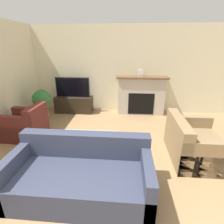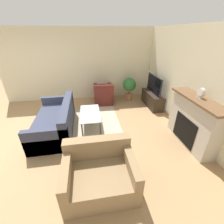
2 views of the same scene
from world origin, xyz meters
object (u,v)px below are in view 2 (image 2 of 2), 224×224
(armchair_by_window, at_px, (103,95))
(potted_plant, at_px, (129,86))
(couch_loveseat, at_px, (100,174))
(tv, at_px, (154,84))
(mantel_clock, at_px, (201,93))
(coffee_table, at_px, (90,114))
(couch_sectional, at_px, (56,121))

(armchair_by_window, relative_size, potted_plant, 1.00)
(potted_plant, bearing_deg, couch_loveseat, -22.46)
(tv, distance_m, mantel_clock, 2.20)
(mantel_clock, bearing_deg, coffee_table, -115.34)
(coffee_table, distance_m, mantel_clock, 2.88)
(couch_sectional, distance_m, mantel_clock, 3.72)
(potted_plant, relative_size, mantel_clock, 4.03)
(armchair_by_window, height_order, potted_plant, potted_plant)
(couch_loveseat, relative_size, potted_plant, 1.33)
(couch_loveseat, relative_size, mantel_clock, 5.38)
(couch_sectional, distance_m, coffee_table, 0.97)
(couch_sectional, height_order, mantel_clock, mantel_clock)
(tv, relative_size, mantel_clock, 4.78)
(potted_plant, xyz_separation_m, mantel_clock, (2.85, 0.81, 0.73))
(potted_plant, bearing_deg, mantel_clock, 15.87)
(mantel_clock, bearing_deg, couch_loveseat, -68.86)
(couch_loveseat, bearing_deg, potted_plant, 67.54)
(armchair_by_window, bearing_deg, couch_loveseat, 84.78)
(tv, xyz_separation_m, mantel_clock, (2.14, 0.09, 0.48))
(coffee_table, xyz_separation_m, potted_plant, (-1.69, 1.64, 0.22))
(tv, distance_m, armchair_by_window, 1.97)
(armchair_by_window, xyz_separation_m, coffee_table, (1.63, -0.58, 0.07))
(couch_loveseat, xyz_separation_m, potted_plant, (-3.77, 1.56, 0.31))
(coffee_table, xyz_separation_m, mantel_clock, (1.16, 2.45, 0.95))
(couch_sectional, height_order, potted_plant, potted_plant)
(armchair_by_window, distance_m, mantel_clock, 3.51)
(couch_loveseat, bearing_deg, tv, 53.34)
(couch_loveseat, height_order, potted_plant, potted_plant)
(potted_plant, height_order, mantel_clock, mantel_clock)
(tv, bearing_deg, couch_loveseat, -36.66)
(couch_sectional, relative_size, mantel_clock, 8.99)
(couch_loveseat, distance_m, armchair_by_window, 3.74)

